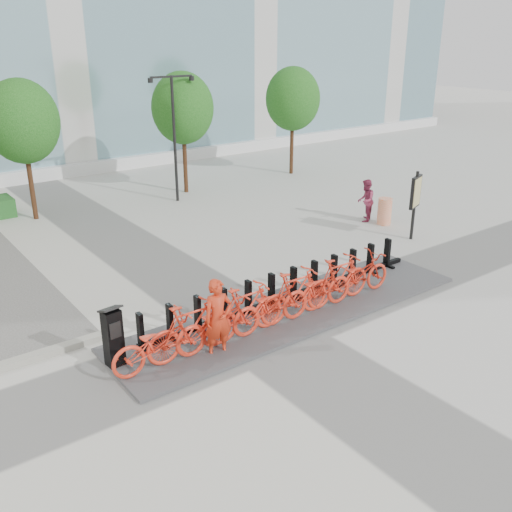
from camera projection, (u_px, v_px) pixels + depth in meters
ground at (260, 332)px, 13.30m from camera, size 120.00×120.00×0.00m
tree_1 at (22, 122)px, 20.12m from camera, size 2.60×2.60×5.10m
tree_2 at (183, 108)px, 23.74m from camera, size 2.60×2.60×5.10m
tree_3 at (293, 99)px, 27.08m from camera, size 2.60×2.60×5.10m
streetlamp at (174, 124)px, 22.60m from camera, size 2.00×0.20×5.00m
dock_pad at (294, 311)px, 14.24m from camera, size 9.60×2.40×0.08m
dock_rail_posts at (284, 287)px, 14.45m from camera, size 8.02×0.50×0.85m
bike_0 at (160, 342)px, 11.59m from camera, size 2.12×0.74×1.12m
bike_1 at (190, 329)px, 11.97m from camera, size 2.06×0.58×1.24m
bike_2 at (219, 322)px, 12.39m from camera, size 2.12×0.74×1.12m
bike_3 at (246, 311)px, 12.77m from camera, size 2.06×0.58×1.24m
bike_4 at (271, 305)px, 13.19m from camera, size 2.12×0.74×1.12m
bike_5 at (295, 295)px, 13.57m from camera, size 2.06×0.58×1.24m
bike_6 at (317, 289)px, 13.99m from camera, size 2.12×0.74×1.12m
bike_7 at (338, 280)px, 14.37m from camera, size 2.06×0.58×1.24m
bike_8 at (358, 275)px, 14.79m from camera, size 2.12×0.74×1.12m
kiosk at (113, 336)px, 11.62m from camera, size 0.45×0.39×1.37m
worker_red at (218, 319)px, 12.03m from camera, size 0.69×0.50×1.77m
pedestrian at (366, 201)px, 20.90m from camera, size 0.96×0.92×1.56m
construction_barrel at (385, 211)px, 20.65m from camera, size 0.56×0.56×0.97m
map_sign at (416, 195)px, 18.75m from camera, size 0.75×0.37×2.33m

